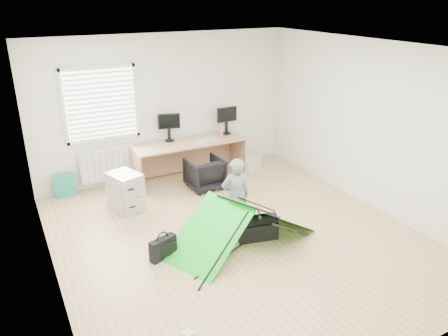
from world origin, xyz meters
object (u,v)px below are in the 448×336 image
monitor_left (169,131)px  duffel_bag (256,229)px  laptop_bag (163,248)px  person (236,197)px  storage_crate (249,163)px  filing_cabinet (125,192)px  office_chair (205,173)px  kite (243,225)px  desk (190,160)px  monitor_right (226,124)px  thermos (221,131)px

monitor_left → duffel_bag: (0.27, -2.73, -0.80)m
monitor_left → laptop_bag: 2.94m
person → duffel_bag: size_ratio=2.00×
storage_crate → laptop_bag: laptop_bag is taller
filing_cabinet → office_chair: filing_cabinet is taller
office_chair → kite: size_ratio=0.30×
desk → monitor_left: (-0.30, 0.23, 0.56)m
filing_cabinet → person: person is taller
filing_cabinet → office_chair: size_ratio=1.01×
office_chair → kite: 2.07m
monitor_right → person: size_ratio=0.36×
kite → duffel_bag: kite is taller
desk → storage_crate: size_ratio=4.80×
thermos → office_chair: thermos is taller
storage_crate → laptop_bag: (-2.68, -2.22, 0.02)m
filing_cabinet → monitor_left: monitor_left is taller
desk → storage_crate: 1.28m
monitor_left → office_chair: monitor_left is taller
thermos → storage_crate: thermos is taller
desk → duffel_bag: size_ratio=3.65×
thermos → duffel_bag: size_ratio=0.42×
desk → filing_cabinet: bearing=-153.5°
office_chair → desk: bearing=-86.5°
storage_crate → laptop_bag: 3.48m
monitor_right → kite: size_ratio=0.20×
person → kite: size_ratio=0.57×
laptop_bag → duffel_bag: bearing=-25.2°
thermos → laptop_bag: (-2.12, -2.37, -0.71)m
desk → monitor_right: 1.04m
person → laptop_bag: bearing=18.8°
thermos → kite: 2.83m
laptop_bag → kite: bearing=-31.0°
monitor_right → duffel_bag: size_ratio=0.72×
monitor_left → storage_crate: 1.79m
person → duffel_bag: person is taller
desk → person: person is taller
filing_cabinet → person: size_ratio=0.54×
desk → laptop_bag: bearing=-121.0°
desk → filing_cabinet: desk is taller
filing_cabinet → duffel_bag: bearing=-69.8°
monitor_left → kite: monitor_left is taller
monitor_left → thermos: bearing=3.3°
office_chair → laptop_bag: (-1.49, -1.82, -0.14)m
filing_cabinet → duffel_bag: filing_cabinet is taller
person → laptop_bag: (-1.20, -0.14, -0.44)m
monitor_right → office_chair: (-0.81, -0.68, -0.65)m
monitor_right → thermos: size_ratio=1.69×
thermos → person: 2.42m
monitor_right → duffel_bag: bearing=-109.1°
office_chair → laptop_bag: size_ratio=1.58×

